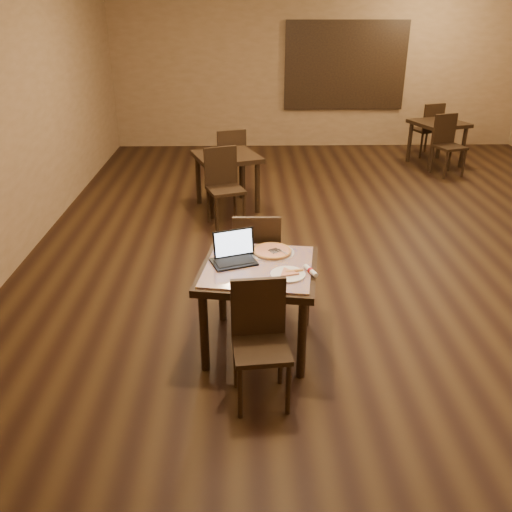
{
  "coord_description": "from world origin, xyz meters",
  "views": [
    {
      "loc": [
        -1.47,
        -5.98,
        2.68
      ],
      "look_at": [
        -1.38,
        -2.11,
        0.85
      ],
      "focal_mm": 38.0,
      "sensor_mm": 36.0,
      "label": 1
    }
  ],
  "objects_px": {
    "other_table_a_chair_far": "(429,127)",
    "other_table_b": "(227,164)",
    "other_table_b_chair_near": "(223,182)",
    "other_table_a": "(438,129)",
    "chair_main_near": "(260,335)",
    "tiled_table": "(259,277)",
    "other_table_a_chair_near": "(447,141)",
    "other_table_b_chair_far": "(230,158)",
    "chair_main_far": "(257,256)",
    "pizza_pan": "(272,252)",
    "laptop": "(234,253)"
  },
  "relations": [
    {
      "from": "other_table_a_chair_far",
      "to": "other_table_b",
      "type": "relative_size",
      "value": 0.94
    },
    {
      "from": "other_table_b_chair_near",
      "to": "other_table_a",
      "type": "bearing_deg",
      "value": 17.64
    },
    {
      "from": "chair_main_near",
      "to": "other_table_a_chair_far",
      "type": "relative_size",
      "value": 0.92
    },
    {
      "from": "tiled_table",
      "to": "other_table_a_chair_far",
      "type": "bearing_deg",
      "value": 70.3
    },
    {
      "from": "other_table_b",
      "to": "other_table_a_chair_near",
      "type": "bearing_deg",
      "value": 4.56
    },
    {
      "from": "other_table_a_chair_near",
      "to": "other_table_b_chair_far",
      "type": "bearing_deg",
      "value": 177.37
    },
    {
      "from": "other_table_b_chair_far",
      "to": "tiled_table",
      "type": "bearing_deg",
      "value": 75.32
    },
    {
      "from": "chair_main_far",
      "to": "tiled_table",
      "type": "bearing_deg",
      "value": 90.87
    },
    {
      "from": "other_table_a_chair_far",
      "to": "pizza_pan",
      "type": "bearing_deg",
      "value": 43.2
    },
    {
      "from": "laptop",
      "to": "other_table_a_chair_near",
      "type": "distance_m",
      "value": 6.05
    },
    {
      "from": "other_table_a",
      "to": "chair_main_far",
      "type": "bearing_deg",
      "value": -141.93
    },
    {
      "from": "chair_main_near",
      "to": "other_table_a_chair_far",
      "type": "bearing_deg",
      "value": 58.26
    },
    {
      "from": "laptop",
      "to": "other_table_b_chair_near",
      "type": "bearing_deg",
      "value": 73.99
    },
    {
      "from": "other_table_a",
      "to": "other_table_b_chair_far",
      "type": "distance_m",
      "value": 3.98
    },
    {
      "from": "chair_main_near",
      "to": "other_table_b_chair_near",
      "type": "bearing_deg",
      "value": 90.53
    },
    {
      "from": "laptop",
      "to": "other_table_b",
      "type": "height_order",
      "value": "laptop"
    },
    {
      "from": "chair_main_near",
      "to": "other_table_b",
      "type": "bearing_deg",
      "value": 89.25
    },
    {
      "from": "tiled_table",
      "to": "other_table_b",
      "type": "height_order",
      "value": "other_table_b"
    },
    {
      "from": "chair_main_near",
      "to": "other_table_b",
      "type": "height_order",
      "value": "chair_main_near"
    },
    {
      "from": "tiled_table",
      "to": "other_table_b",
      "type": "relative_size",
      "value": 1.0
    },
    {
      "from": "chair_main_far",
      "to": "other_table_b_chair_far",
      "type": "bearing_deg",
      "value": -83.9
    },
    {
      "from": "tiled_table",
      "to": "other_table_a_chair_near",
      "type": "bearing_deg",
      "value": 65.49
    },
    {
      "from": "tiled_table",
      "to": "other_table_a",
      "type": "height_order",
      "value": "other_table_a"
    },
    {
      "from": "chair_main_far",
      "to": "other_table_a",
      "type": "xyz_separation_m",
      "value": [
        3.32,
        5.01,
        0.08
      ]
    },
    {
      "from": "other_table_a_chair_near",
      "to": "other_table_a_chair_far",
      "type": "relative_size",
      "value": 1.0
    },
    {
      "from": "laptop",
      "to": "pizza_pan",
      "type": "height_order",
      "value": "laptop"
    },
    {
      "from": "chair_main_far",
      "to": "other_table_b_chair_near",
      "type": "relative_size",
      "value": 0.98
    },
    {
      "from": "laptop",
      "to": "other_table_a",
      "type": "distance_m",
      "value": 6.55
    },
    {
      "from": "chair_main_near",
      "to": "other_table_b_chair_far",
      "type": "xyz_separation_m",
      "value": [
        -0.31,
        4.64,
        0.05
      ]
    },
    {
      "from": "laptop",
      "to": "other_table_a",
      "type": "xyz_separation_m",
      "value": [
        3.52,
        5.52,
        -0.19
      ]
    },
    {
      "from": "laptop",
      "to": "pizza_pan",
      "type": "distance_m",
      "value": 0.35
    },
    {
      "from": "other_table_b",
      "to": "other_table_b_chair_far",
      "type": "height_order",
      "value": "other_table_b_chair_far"
    },
    {
      "from": "other_table_a_chair_far",
      "to": "other_table_b",
      "type": "height_order",
      "value": "other_table_a_chair_far"
    },
    {
      "from": "laptop",
      "to": "other_table_b_chair_near",
      "type": "xyz_separation_m",
      "value": [
        -0.18,
        2.74,
        -0.26
      ]
    },
    {
      "from": "pizza_pan",
      "to": "other_table_b_chair_near",
      "type": "height_order",
      "value": "other_table_b_chair_near"
    },
    {
      "from": "laptop",
      "to": "other_table_a",
      "type": "relative_size",
      "value": 0.39
    },
    {
      "from": "other_table_a",
      "to": "other_table_b_chair_near",
      "type": "height_order",
      "value": "other_table_b_chair_near"
    },
    {
      "from": "chair_main_far",
      "to": "other_table_b",
      "type": "relative_size",
      "value": 0.93
    },
    {
      "from": "laptop",
      "to": "other_table_b_chair_near",
      "type": "relative_size",
      "value": 0.41
    },
    {
      "from": "other_table_a",
      "to": "pizza_pan",
      "type": "bearing_deg",
      "value": -139.11
    },
    {
      "from": "laptop",
      "to": "other_table_b",
      "type": "distance_m",
      "value": 3.34
    },
    {
      "from": "pizza_pan",
      "to": "other_table_a_chair_near",
      "type": "bearing_deg",
      "value": 56.54
    },
    {
      "from": "chair_main_far",
      "to": "other_table_b_chair_near",
      "type": "xyz_separation_m",
      "value": [
        -0.38,
        2.24,
        0.01
      ]
    },
    {
      "from": "chair_main_far",
      "to": "other_table_a_chair_far",
      "type": "relative_size",
      "value": 0.99
    },
    {
      "from": "chair_main_far",
      "to": "other_table_a_chair_near",
      "type": "xyz_separation_m",
      "value": [
        3.29,
        4.43,
        0.01
      ]
    },
    {
      "from": "tiled_table",
      "to": "other_table_a",
      "type": "distance_m",
      "value": 6.53
    },
    {
      "from": "other_table_a_chair_near",
      "to": "other_table_b_chair_near",
      "type": "distance_m",
      "value": 4.28
    },
    {
      "from": "chair_main_near",
      "to": "other_table_a",
      "type": "bearing_deg",
      "value": 56.38
    },
    {
      "from": "laptop",
      "to": "other_table_a_chair_near",
      "type": "height_order",
      "value": "laptop"
    },
    {
      "from": "pizza_pan",
      "to": "other_table_a_chair_far",
      "type": "relative_size",
      "value": 0.38
    }
  ]
}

